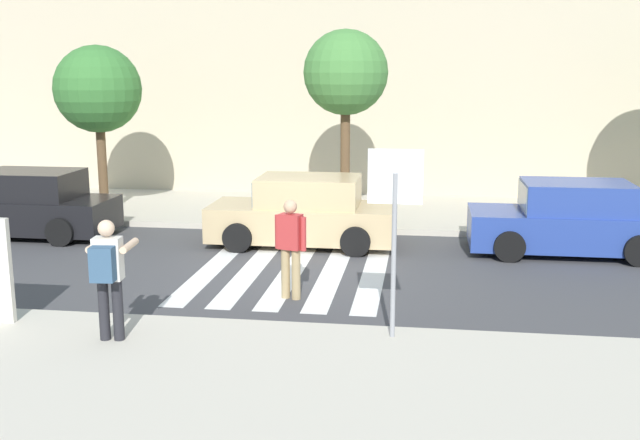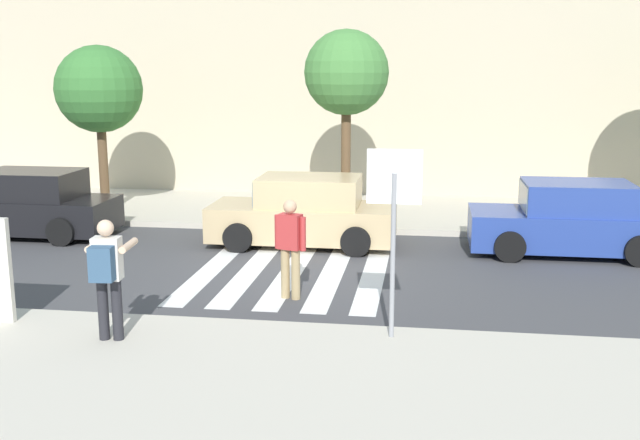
{
  "view_description": "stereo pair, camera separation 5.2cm",
  "coord_description": "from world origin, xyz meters",
  "px_view_note": "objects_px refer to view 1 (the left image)",
  "views": [
    {
      "loc": [
        2.53,
        -13.79,
        3.92
      ],
      "look_at": [
        0.6,
        -0.2,
        1.1
      ],
      "focal_mm": 42.0,
      "sensor_mm": 36.0,
      "label": 1
    },
    {
      "loc": [
        2.58,
        -13.79,
        3.92
      ],
      "look_at": [
        0.6,
        -0.2,
        1.1
      ],
      "focal_mm": 42.0,
      "sensor_mm": 36.0,
      "label": 2
    }
  ],
  "objects_px": {
    "parked_car_black": "(27,206)",
    "street_tree_center": "(346,74)",
    "stop_sign": "(395,201)",
    "pedestrian_crossing": "(291,243)",
    "parked_car_blue": "(570,220)",
    "parked_car_tan": "(304,213)",
    "photographer_with_backpack": "(108,270)",
    "street_tree_west": "(98,90)"
  },
  "relations": [
    {
      "from": "parked_car_tan",
      "to": "parked_car_black",
      "type": "bearing_deg",
      "value": -180.0
    },
    {
      "from": "stop_sign",
      "to": "parked_car_black",
      "type": "relative_size",
      "value": 0.65
    },
    {
      "from": "parked_car_blue",
      "to": "parked_car_black",
      "type": "bearing_deg",
      "value": 180.0
    },
    {
      "from": "street_tree_center",
      "to": "parked_car_black",
      "type": "bearing_deg",
      "value": -162.02
    },
    {
      "from": "stop_sign",
      "to": "parked_car_black",
      "type": "xyz_separation_m",
      "value": [
        -8.82,
        5.9,
        -1.37
      ]
    },
    {
      "from": "pedestrian_crossing",
      "to": "photographer_with_backpack",
      "type": "bearing_deg",
      "value": -127.57
    },
    {
      "from": "pedestrian_crossing",
      "to": "street_tree_center",
      "type": "distance_m",
      "value": 6.86
    },
    {
      "from": "parked_car_tan",
      "to": "street_tree_west",
      "type": "xyz_separation_m",
      "value": [
        -5.74,
        2.36,
        2.61
      ]
    },
    {
      "from": "photographer_with_backpack",
      "to": "street_tree_west",
      "type": "bearing_deg",
      "value": 114.37
    },
    {
      "from": "parked_car_black",
      "to": "parked_car_blue",
      "type": "bearing_deg",
      "value": 0.0
    },
    {
      "from": "photographer_with_backpack",
      "to": "parked_car_blue",
      "type": "relative_size",
      "value": 0.42
    },
    {
      "from": "parked_car_blue",
      "to": "street_tree_west",
      "type": "xyz_separation_m",
      "value": [
        -11.44,
        2.36,
        2.61
      ]
    },
    {
      "from": "parked_car_tan",
      "to": "parked_car_blue",
      "type": "relative_size",
      "value": 1.0
    },
    {
      "from": "stop_sign",
      "to": "street_tree_center",
      "type": "height_order",
      "value": "street_tree_center"
    },
    {
      "from": "pedestrian_crossing",
      "to": "stop_sign",
      "type": "bearing_deg",
      "value": -47.21
    },
    {
      "from": "parked_car_tan",
      "to": "street_tree_west",
      "type": "relative_size",
      "value": 0.95
    },
    {
      "from": "stop_sign",
      "to": "street_tree_west",
      "type": "bearing_deg",
      "value": 134.0
    },
    {
      "from": "stop_sign",
      "to": "parked_car_black",
      "type": "height_order",
      "value": "stop_sign"
    },
    {
      "from": "parked_car_tan",
      "to": "pedestrian_crossing",
      "type": "bearing_deg",
      "value": -84.1
    },
    {
      "from": "pedestrian_crossing",
      "to": "parked_car_blue",
      "type": "xyz_separation_m",
      "value": [
        5.3,
        3.92,
        -0.25
      ]
    },
    {
      "from": "stop_sign",
      "to": "photographer_with_backpack",
      "type": "xyz_separation_m",
      "value": [
        -3.91,
        -0.72,
        -0.93
      ]
    },
    {
      "from": "stop_sign",
      "to": "street_tree_center",
      "type": "relative_size",
      "value": 0.57
    },
    {
      "from": "stop_sign",
      "to": "street_tree_center",
      "type": "bearing_deg",
      "value": 100.86
    },
    {
      "from": "photographer_with_backpack",
      "to": "parked_car_tan",
      "type": "height_order",
      "value": "photographer_with_backpack"
    },
    {
      "from": "photographer_with_backpack",
      "to": "street_tree_center",
      "type": "bearing_deg",
      "value": 75.48
    },
    {
      "from": "street_tree_west",
      "to": "parked_car_black",
      "type": "bearing_deg",
      "value": -109.83
    },
    {
      "from": "stop_sign",
      "to": "parked_car_tan",
      "type": "xyz_separation_m",
      "value": [
        -2.24,
        5.9,
        -1.37
      ]
    },
    {
      "from": "pedestrian_crossing",
      "to": "parked_car_tan",
      "type": "relative_size",
      "value": 0.42
    },
    {
      "from": "pedestrian_crossing",
      "to": "street_tree_center",
      "type": "bearing_deg",
      "value": 87.73
    },
    {
      "from": "pedestrian_crossing",
      "to": "street_tree_west",
      "type": "xyz_separation_m",
      "value": [
        -6.14,
        6.28,
        2.36
      ]
    },
    {
      "from": "stop_sign",
      "to": "pedestrian_crossing",
      "type": "height_order",
      "value": "stop_sign"
    },
    {
      "from": "photographer_with_backpack",
      "to": "parked_car_blue",
      "type": "bearing_deg",
      "value": 41.92
    },
    {
      "from": "pedestrian_crossing",
      "to": "parked_car_blue",
      "type": "relative_size",
      "value": 0.42
    },
    {
      "from": "pedestrian_crossing",
      "to": "street_tree_west",
      "type": "relative_size",
      "value": 0.4
    },
    {
      "from": "street_tree_west",
      "to": "parked_car_tan",
      "type": "bearing_deg",
      "value": -22.33
    },
    {
      "from": "pedestrian_crossing",
      "to": "parked_car_tan",
      "type": "bearing_deg",
      "value": 95.9
    },
    {
      "from": "parked_car_black",
      "to": "pedestrian_crossing",
      "type": "bearing_deg",
      "value": -29.29
    },
    {
      "from": "parked_car_black",
      "to": "street_tree_west",
      "type": "xyz_separation_m",
      "value": [
        0.85,
        2.36,
        2.61
      ]
    },
    {
      "from": "street_tree_west",
      "to": "street_tree_center",
      "type": "bearing_deg",
      "value": -0.07
    },
    {
      "from": "parked_car_black",
      "to": "parked_car_blue",
      "type": "xyz_separation_m",
      "value": [
        12.29,
        0.0,
        0.0
      ]
    },
    {
      "from": "parked_car_blue",
      "to": "street_tree_west",
      "type": "relative_size",
      "value": 0.95
    },
    {
      "from": "parked_car_black",
      "to": "street_tree_center",
      "type": "height_order",
      "value": "street_tree_center"
    }
  ]
}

